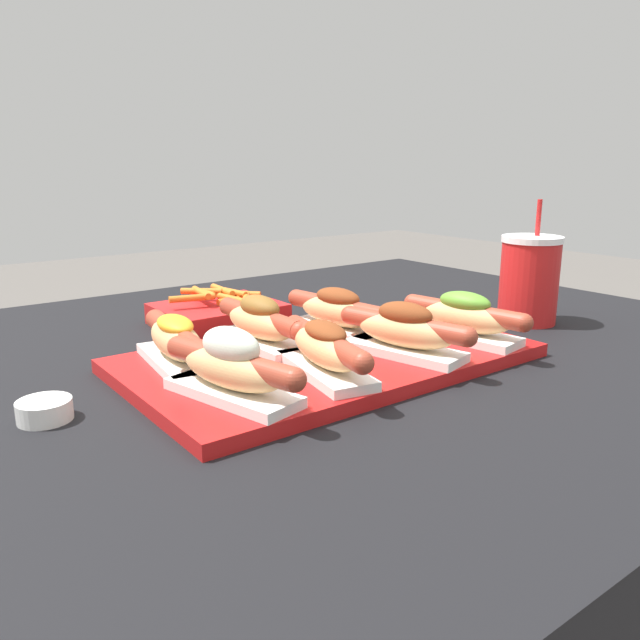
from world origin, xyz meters
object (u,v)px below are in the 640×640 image
Objects in this scene: hot_dog_3 at (464,317)px; hot_dog_2 at (405,330)px; hot_dog_5 at (261,323)px; hot_dog_6 at (338,312)px; fries_basket at (218,313)px; hot_dog_1 at (325,348)px; serving_tray at (329,358)px; drink_cup at (529,280)px; hot_dog_4 at (176,341)px; sauce_bowl at (44,409)px; hot_dog_0 at (232,367)px.

hot_dog_2 is at bearing -179.02° from hot_dog_3.
hot_dog_2 is 0.20m from hot_dog_5.
hot_dog_5 reaches higher than hot_dog_6.
hot_dog_1 is at bearing -97.15° from fries_basket.
hot_dog_6 reaches higher than fries_basket.
hot_dog_5 is at bearing 128.60° from serving_tray.
drink_cup is (0.47, -0.10, 0.02)m from hot_dog_5.
hot_dog_4 is 0.61m from drink_cup.
drink_cup is (0.41, -0.02, 0.07)m from serving_tray.
sauce_bowl is at bearing 174.95° from serving_tray.
hot_dog_0 is 1.03× the size of fries_basket.
hot_dog_4 is at bearing 90.29° from hot_dog_0.
hot_dog_0 is at bearing -89.71° from hot_dog_4.
hot_dog_1 is 0.19m from hot_dog_6.
hot_dog_1 is at bearing 179.44° from hot_dog_2.
hot_dog_3 is 0.99× the size of hot_dog_5.
hot_dog_0 is 0.60m from drink_cup.
hot_dog_3 is at bearing -47.85° from hot_dog_6.
hot_dog_1 is 0.98× the size of drink_cup.
drink_cup is (0.22, 0.05, 0.02)m from hot_dog_3.
hot_dog_1 is 0.99× the size of hot_dog_4.
serving_tray is 0.42m from drink_cup.
hot_dog_5 is at bearing -101.59° from fries_basket.
serving_tray is at bearing -86.58° from fries_basket.
hot_dog_5 is 1.05× the size of fries_basket.
hot_dog_5 reaches higher than hot_dog_1.
fries_basket is (-0.02, 0.28, 0.01)m from serving_tray.
hot_dog_3 is 0.98× the size of drink_cup.
hot_dog_0 is 0.14m from hot_dog_4.
sauce_bowl is (-0.43, 0.11, -0.04)m from hot_dog_2.
fries_basket is (0.34, 0.25, 0.01)m from sauce_bowl.
hot_dog_1 is 0.19m from hot_dog_4.
hot_dog_4 is 0.18m from sauce_bowl.
hot_dog_0 is at bearing 179.82° from hot_dog_2.
hot_dog_4 is 0.13m from hot_dog_5.
hot_dog_2 reaches higher than hot_dog_1.
serving_tray is 0.11m from hot_dog_5.
drink_cup reaches higher than hot_dog_2.
hot_dog_3 is 0.41m from fries_basket.
hot_dog_1 is 0.15m from hot_dog_5.
hot_dog_0 reaches higher than hot_dog_5.
fries_basket is (0.04, 0.21, -0.03)m from hot_dog_5.
drink_cup reaches higher than serving_tray.
hot_dog_1 is at bearing -179.83° from hot_dog_3.
hot_dog_1 reaches higher than hot_dog_4.
hot_dog_2 is (0.13, -0.00, 0.00)m from hot_dog_1.
sauce_bowl is at bearing -171.75° from hot_dog_5.
hot_dog_1 is at bearing 0.23° from hot_dog_0.
hot_dog_0 reaches higher than hot_dog_6.
hot_dog_5 is 1.01× the size of hot_dog_6.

